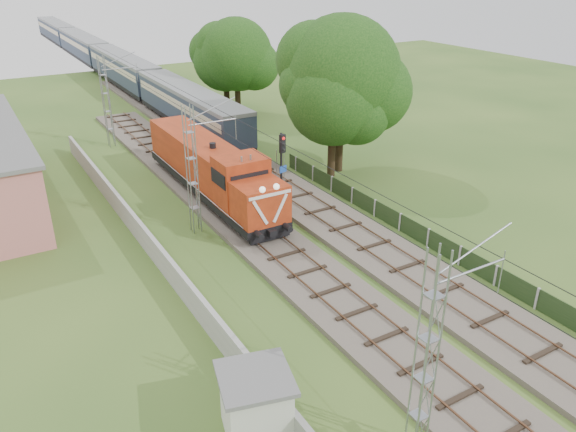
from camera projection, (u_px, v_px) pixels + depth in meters
ground at (348, 311)px, 27.31m from camera, size 140.00×140.00×0.00m
track_main at (277, 249)px, 32.69m from camera, size 4.20×70.00×0.45m
track_side at (251, 168)px, 45.14m from camera, size 4.20×80.00×0.45m
catenary at (193, 170)px, 33.60m from camera, size 3.31×70.00×8.00m
boundary_wall at (141, 233)px, 33.35m from camera, size 0.25×40.00×1.50m
fence at (428, 238)px, 33.09m from camera, size 0.12×32.00×1.20m
locomotive at (211, 168)px, 39.03m from camera, size 3.03×17.32×4.40m
coach_rake at (101, 56)px, 81.06m from camera, size 3.06×91.24×3.53m
signal_post at (282, 159)px, 36.30m from camera, size 0.60×0.47×5.47m
relay_hut at (256, 405)px, 19.83m from camera, size 3.08×3.08×2.62m
tree_a at (335, 98)px, 41.55m from camera, size 7.54×7.18×9.77m
tree_b at (343, 76)px, 42.04m from camera, size 9.30×8.86×12.05m
tree_c at (226, 60)px, 59.09m from camera, size 7.09×6.75×9.19m
tree_d at (237, 55)px, 58.00m from camera, size 7.84×7.47×10.16m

